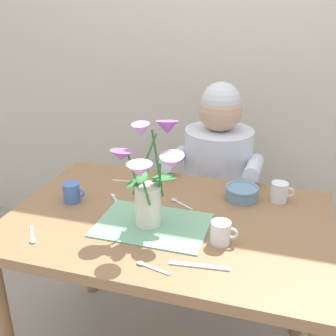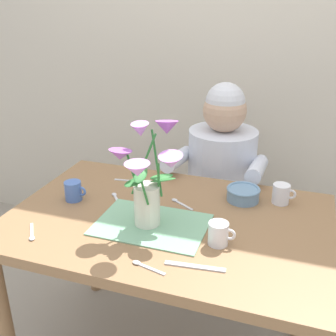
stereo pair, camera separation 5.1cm
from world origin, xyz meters
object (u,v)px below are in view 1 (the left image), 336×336
(seated_person, at_px, (216,192))
(ceramic_mug, at_px, (280,192))
(ceramic_bowl, at_px, (242,192))
(coffee_cup, at_px, (72,192))
(dinner_knife, at_px, (199,266))
(tea_cup, at_px, (221,233))
(flower_vase, at_px, (150,179))

(seated_person, distance_m, ceramic_mug, 0.53)
(ceramic_bowl, xyz_separation_m, coffee_cup, (-0.65, -0.22, 0.01))
(seated_person, xyz_separation_m, dinner_knife, (0.10, -0.88, 0.18))
(tea_cup, bearing_deg, seated_person, 101.03)
(tea_cup, bearing_deg, dinner_knife, -105.26)
(tea_cup, bearing_deg, coffee_cup, 168.88)
(tea_cup, bearing_deg, ceramic_bowl, 85.60)
(dinner_knife, height_order, tea_cup, tea_cup)
(seated_person, height_order, tea_cup, seated_person)
(dinner_knife, relative_size, coffee_cup, 2.04)
(coffee_cup, bearing_deg, tea_cup, -11.12)
(flower_vase, relative_size, ceramic_bowl, 2.78)
(dinner_knife, xyz_separation_m, coffee_cup, (-0.59, 0.27, 0.04))
(seated_person, xyz_separation_m, flower_vase, (-0.12, -0.69, 0.36))
(flower_vase, xyz_separation_m, ceramic_bowl, (0.29, 0.30, -0.16))
(seated_person, distance_m, flower_vase, 0.79)
(ceramic_bowl, bearing_deg, ceramic_mug, 10.23)
(tea_cup, distance_m, coffee_cup, 0.64)
(flower_vase, relative_size, tea_cup, 4.06)
(flower_vase, xyz_separation_m, tea_cup, (0.26, -0.04, -0.15))
(ceramic_bowl, bearing_deg, seated_person, 113.54)
(flower_vase, height_order, coffee_cup, flower_vase)
(flower_vase, distance_m, ceramic_bowl, 0.45)
(tea_cup, relative_size, coffee_cup, 1.00)
(dinner_knife, bearing_deg, flower_vase, 133.92)
(ceramic_bowl, bearing_deg, coffee_cup, -161.46)
(seated_person, bearing_deg, dinner_knife, -85.32)
(seated_person, relative_size, tea_cup, 12.20)
(flower_vase, relative_size, coffee_cup, 4.06)
(ceramic_bowl, height_order, dinner_knife, ceramic_bowl)
(dinner_knife, xyz_separation_m, tea_cup, (0.04, 0.15, 0.04))
(tea_cup, xyz_separation_m, coffee_cup, (-0.63, 0.12, 0.00))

